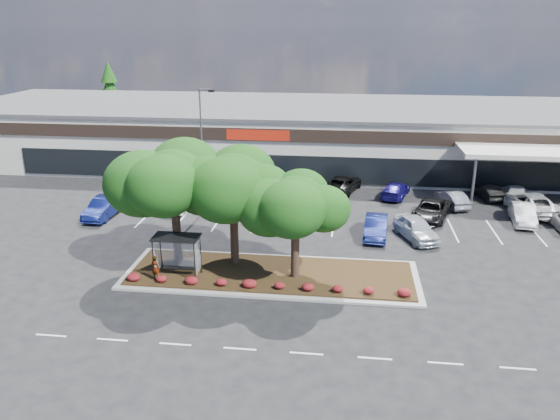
# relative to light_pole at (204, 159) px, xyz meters

# --- Properties ---
(ground) EXTENTS (160.00, 160.00, 0.00)m
(ground) POSITION_rel_light_pole_xyz_m (9.02, -15.45, -4.46)
(ground) COLOR black
(ground) RESTS_ON ground
(retail_store) EXTENTS (80.40, 25.20, 6.25)m
(retail_store) POSITION_rel_light_pole_xyz_m (9.09, 18.46, -1.31)
(retail_store) COLOR silver
(retail_store) RESTS_ON ground
(landscape_island) EXTENTS (18.00, 6.00, 0.26)m
(landscape_island) POSITION_rel_light_pole_xyz_m (7.02, -11.45, -4.34)
(landscape_island) COLOR #A09F9A
(landscape_island) RESTS_ON ground
(lane_markings) EXTENTS (33.12, 20.06, 0.01)m
(lane_markings) POSITION_rel_light_pole_xyz_m (8.88, -5.03, -4.46)
(lane_markings) COLOR silver
(lane_markings) RESTS_ON ground
(shrub_row) EXTENTS (17.00, 0.80, 0.50)m
(shrub_row) POSITION_rel_light_pole_xyz_m (7.02, -13.55, -3.95)
(shrub_row) COLOR maroon
(shrub_row) RESTS_ON landscape_island
(bus_shelter) EXTENTS (2.75, 1.55, 2.59)m
(bus_shelter) POSITION_rel_light_pole_xyz_m (1.52, -12.50, -2.16)
(bus_shelter) COLOR black
(bus_shelter) RESTS_ON landscape_island
(island_tree_west) EXTENTS (7.20, 7.20, 7.89)m
(island_tree_west) POSITION_rel_light_pole_xyz_m (1.02, -10.95, -0.26)
(island_tree_west) COLOR #15380C
(island_tree_west) RESTS_ON landscape_island
(island_tree_mid) EXTENTS (6.60, 6.60, 7.32)m
(island_tree_mid) POSITION_rel_light_pole_xyz_m (4.52, -10.25, -0.54)
(island_tree_mid) COLOR #15380C
(island_tree_mid) RESTS_ON landscape_island
(island_tree_east) EXTENTS (5.80, 5.80, 6.50)m
(island_tree_east) POSITION_rel_light_pole_xyz_m (8.52, -11.75, -0.95)
(island_tree_east) COLOR #15380C
(island_tree_east) RESTS_ON landscape_island
(conifer_north_west) EXTENTS (4.40, 4.40, 10.00)m
(conifer_north_west) POSITION_rel_light_pole_xyz_m (-20.98, 30.55, 0.54)
(conifer_north_west) COLOR #15380C
(conifer_north_west) RESTS_ON ground
(person_waiting) EXTENTS (0.66, 0.54, 1.55)m
(person_waiting) POSITION_rel_light_pole_xyz_m (0.36, -13.28, -3.43)
(person_waiting) COLOR #594C47
(person_waiting) RESTS_ON landscape_island
(light_pole) EXTENTS (1.42, 0.70, 10.05)m
(light_pole) POSITION_rel_light_pole_xyz_m (0.00, 0.00, 0.00)
(light_pole) COLOR #A09F9A
(light_pole) RESTS_ON ground
(car_0) EXTENTS (1.91, 4.93, 1.60)m
(car_0) POSITION_rel_light_pole_xyz_m (-7.76, -2.29, -3.66)
(car_0) COLOR #0C1452
(car_0) RESTS_ON ground
(car_1) EXTENTS (2.18, 4.23, 1.33)m
(car_1) POSITION_rel_light_pole_xyz_m (-2.01, -0.18, -3.80)
(car_1) COLOR silver
(car_1) RESTS_ON ground
(car_2) EXTENTS (2.96, 5.09, 1.63)m
(car_2) POSITION_rel_light_pole_xyz_m (4.18, 0.08, -3.65)
(car_2) COLOR silver
(car_2) RESTS_ON ground
(car_4) EXTENTS (2.00, 4.69, 1.50)m
(car_4) POSITION_rel_light_pole_xyz_m (13.68, -3.93, -3.71)
(car_4) COLOR navy
(car_4) RESTS_ON ground
(car_5) EXTENTS (3.94, 5.65, 1.43)m
(car_5) POSITION_rel_light_pole_xyz_m (18.20, 0.43, -3.74)
(car_5) COLOR black
(car_5) RESTS_ON ground
(car_6) EXTENTS (3.42, 5.04, 1.59)m
(car_6) POSITION_rel_light_pole_xyz_m (16.53, -4.01, -3.67)
(car_6) COLOR #B0B7BD
(car_6) RESTS_ON ground
(car_7) EXTENTS (2.08, 4.62, 1.47)m
(car_7) POSITION_rel_light_pole_xyz_m (25.11, 0.32, -3.73)
(car_7) COLOR silver
(car_7) RESTS_ON ground
(car_9) EXTENTS (3.01, 5.21, 1.62)m
(car_9) POSITION_rel_light_pole_xyz_m (-2.81, 6.74, -3.65)
(car_9) COLOR #B8B8B8
(car_9) RESTS_ON ground
(car_10) EXTENTS (3.59, 5.30, 1.65)m
(car_10) POSITION_rel_light_pole_xyz_m (-0.31, 2.41, -3.63)
(car_10) COLOR navy
(car_10) RESTS_ON ground
(car_11) EXTENTS (2.31, 5.12, 1.46)m
(car_11) POSITION_rel_light_pole_xyz_m (5.12, 4.52, -3.73)
(car_11) COLOR navy
(car_11) RESTS_ON ground
(car_12) EXTENTS (3.97, 5.89, 1.50)m
(car_12) POSITION_rel_light_pole_xyz_m (11.09, 6.94, -3.71)
(car_12) COLOR black
(car_12) RESTS_ON ground
(car_13) EXTENTS (3.18, 5.04, 1.36)m
(car_13) POSITION_rel_light_pole_xyz_m (15.84, 5.87, -3.78)
(car_13) COLOR navy
(car_13) RESTS_ON ground
(car_14) EXTENTS (2.53, 4.39, 1.37)m
(car_14) POSITION_rel_light_pole_xyz_m (20.37, 3.75, -3.78)
(car_14) COLOR slate
(car_14) RESTS_ON ground
(car_15) EXTENTS (2.15, 4.25, 1.34)m
(car_15) POSITION_rel_light_pole_xyz_m (23.89, 6.41, -3.79)
(car_15) COLOR black
(car_15) RESTS_ON ground
(car_16) EXTENTS (3.50, 6.40, 1.70)m
(car_16) POSITION_rel_light_pole_xyz_m (26.49, 2.91, -3.61)
(car_16) COLOR #B4B4B4
(car_16) RESTS_ON ground
(car_17) EXTENTS (2.95, 5.27, 1.44)m
(car_17) POSITION_rel_light_pole_xyz_m (26.04, 5.84, -3.74)
(car_17) COLOR silver
(car_17) RESTS_ON ground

